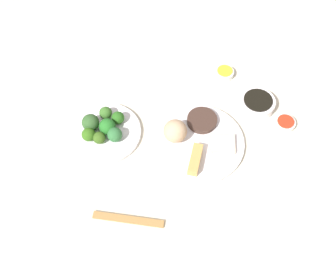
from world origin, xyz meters
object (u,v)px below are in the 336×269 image
(sauce_ramekin_sweet_and_sour, at_px, (285,124))
(soy_sauce_bowl, at_px, (257,104))
(chopsticks_pair, at_px, (128,219))
(broccoli_plate, at_px, (105,133))
(sauce_ramekin_hot_mustard, at_px, (224,73))
(main_plate, at_px, (198,143))

(sauce_ramekin_sweet_and_sour, bearing_deg, soy_sauce_bowl, -112.34)
(chopsticks_pair, bearing_deg, soy_sauce_bowl, 153.07)
(broccoli_plate, height_order, chopsticks_pair, broccoli_plate)
(broccoli_plate, xyz_separation_m, sauce_ramekin_hot_mustard, (-0.37, 0.30, 0.00))
(broccoli_plate, relative_size, soy_sauce_bowl, 2.00)
(main_plate, xyz_separation_m, soy_sauce_bowl, (-0.20, 0.14, 0.01))
(sauce_ramekin_hot_mustard, bearing_deg, sauce_ramekin_sweet_and_sour, 58.50)
(broccoli_plate, relative_size, sauce_ramekin_hot_mustard, 3.53)
(main_plate, height_order, broccoli_plate, main_plate)
(broccoli_plate, bearing_deg, sauce_ramekin_sweet_and_sour, 112.37)
(broccoli_plate, distance_m, chopsticks_pair, 0.30)
(sauce_ramekin_hot_mustard, relative_size, sauce_ramekin_sweet_and_sour, 1.00)
(broccoli_plate, relative_size, sauce_ramekin_sweet_and_sour, 3.53)
(main_plate, height_order, sauce_ramekin_hot_mustard, sauce_ramekin_hot_mustard)
(broccoli_plate, bearing_deg, main_plate, 102.20)
(main_plate, xyz_separation_m, chopsticks_pair, (0.30, -0.11, -0.00))
(sauce_ramekin_sweet_and_sour, xyz_separation_m, chopsticks_pair, (0.46, -0.36, -0.01))
(main_plate, distance_m, broccoli_plate, 0.30)
(main_plate, xyz_separation_m, broccoli_plate, (0.06, -0.29, -0.00))
(sauce_ramekin_sweet_and_sour, distance_m, chopsticks_pair, 0.58)
(sauce_ramekin_hot_mustard, distance_m, chopsticks_pair, 0.62)
(sauce_ramekin_hot_mustard, bearing_deg, main_plate, -0.96)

